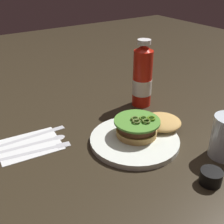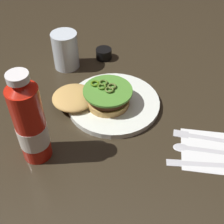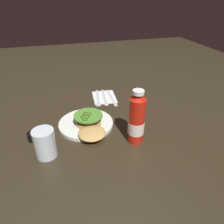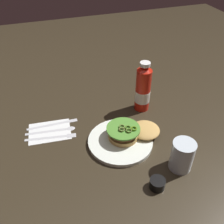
% 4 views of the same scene
% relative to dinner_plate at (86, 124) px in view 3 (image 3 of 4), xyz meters
% --- Properties ---
extents(ground_plane, '(3.00, 3.00, 0.00)m').
position_rel_dinner_plate_xyz_m(ground_plane, '(-0.10, -0.03, -0.01)').
color(ground_plane, '#2F271A').
extents(dinner_plate, '(0.24, 0.24, 0.02)m').
position_rel_dinner_plate_xyz_m(dinner_plate, '(0.00, 0.00, 0.00)').
color(dinner_plate, white).
rests_on(dinner_plate, ground_plane).
extents(burger_sandwich, '(0.21, 0.13, 0.05)m').
position_rel_dinner_plate_xyz_m(burger_sandwich, '(0.05, 0.01, 0.03)').
color(burger_sandwich, tan).
rests_on(burger_sandwich, dinner_plate).
extents(ketchup_bottle, '(0.06, 0.06, 0.22)m').
position_rel_dinner_plate_xyz_m(ketchup_bottle, '(0.16, 0.17, 0.09)').
color(ketchup_bottle, red).
rests_on(ketchup_bottle, ground_plane).
extents(water_glass, '(0.08, 0.08, 0.11)m').
position_rel_dinner_plate_xyz_m(water_glass, '(0.15, -0.17, 0.05)').
color(water_glass, silver).
rests_on(water_glass, ground_plane).
extents(condiment_cup, '(0.05, 0.05, 0.03)m').
position_rel_dinner_plate_xyz_m(condiment_cup, '(0.04, -0.22, 0.01)').
color(condiment_cup, black).
rests_on(condiment_cup, ground_plane).
extents(napkin, '(0.17, 0.14, 0.00)m').
position_rel_dinner_plate_xyz_m(napkin, '(-0.25, 0.15, -0.01)').
color(napkin, white).
rests_on(napkin, ground_plane).
extents(fork_utensil, '(0.20, 0.05, 0.00)m').
position_rel_dinner_plate_xyz_m(fork_utensil, '(-0.23, 0.11, -0.00)').
color(fork_utensil, silver).
rests_on(fork_utensil, napkin).
extents(spoon_utensil, '(0.20, 0.04, 0.00)m').
position_rel_dinner_plate_xyz_m(spoon_utensil, '(-0.22, 0.14, -0.00)').
color(spoon_utensil, silver).
rests_on(spoon_utensil, napkin).
extents(butter_knife, '(0.21, 0.02, 0.00)m').
position_rel_dinner_plate_xyz_m(butter_knife, '(-0.22, 0.18, -0.00)').
color(butter_knife, silver).
rests_on(butter_knife, napkin).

